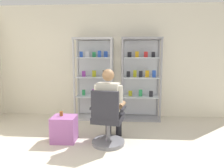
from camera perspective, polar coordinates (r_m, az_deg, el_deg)
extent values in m
cube|color=silver|center=(5.17, 1.57, 6.11)|extent=(6.00, 0.10, 2.70)
cylinder|color=#B7B7BC|center=(4.84, -10.30, 1.10)|extent=(0.05, 0.05, 1.90)
cylinder|color=#B7B7BC|center=(4.71, -0.22, 1.03)|extent=(0.05, 0.05, 1.90)
cylinder|color=#B7B7BC|center=(5.23, -9.23, 1.63)|extent=(0.05, 0.05, 1.90)
cylinder|color=#B7B7BC|center=(5.10, 0.11, 1.58)|extent=(0.05, 0.05, 1.90)
cube|color=#B7B7BC|center=(4.93, -5.10, 12.15)|extent=(0.90, 0.45, 0.04)
cube|color=#B7B7BC|center=(5.14, -4.83, -8.99)|extent=(0.90, 0.45, 0.04)
cube|color=silver|center=(5.16, -4.60, 1.63)|extent=(0.84, 0.02, 1.80)
cube|color=silver|center=(5.01, -4.91, -3.19)|extent=(0.82, 0.39, 0.02)
cube|color=#268C4C|center=(5.05, -7.69, -2.31)|extent=(0.08, 0.05, 0.13)
cube|color=purple|center=(5.00, -4.97, -2.26)|extent=(0.08, 0.05, 0.15)
cube|color=gold|center=(4.95, -2.18, -2.38)|extent=(0.09, 0.04, 0.14)
cube|color=silver|center=(4.95, -4.97, 1.93)|extent=(0.82, 0.39, 0.02)
cube|color=purple|center=(5.01, -7.67, 2.78)|extent=(0.08, 0.05, 0.13)
cube|color=#999919|center=(4.94, -4.88, 2.85)|extent=(0.09, 0.05, 0.14)
cube|color=black|center=(4.93, -2.09, 2.90)|extent=(0.07, 0.05, 0.15)
cube|color=silver|center=(4.92, -5.03, 7.14)|extent=(0.82, 0.39, 0.02)
cube|color=#264CB2|center=(4.96, -8.36, 7.96)|extent=(0.07, 0.05, 0.13)
cube|color=silver|center=(4.96, -6.75, 7.99)|extent=(0.09, 0.04, 0.13)
cube|color=#268C4C|center=(4.96, -4.89, 7.94)|extent=(0.09, 0.06, 0.12)
cube|color=#264CB2|center=(4.85, -3.43, 8.14)|extent=(0.07, 0.04, 0.15)
cube|color=#264CB2|center=(4.93, -1.71, 8.08)|extent=(0.09, 0.04, 0.14)
cylinder|color=gray|center=(4.69, 2.83, 1.00)|extent=(0.05, 0.05, 1.90)
cylinder|color=gray|center=(4.76, 13.12, 0.89)|extent=(0.05, 0.05, 1.90)
cylinder|color=gray|center=(5.09, 2.92, 1.56)|extent=(0.05, 0.05, 1.90)
cylinder|color=gray|center=(5.15, 12.42, 1.45)|extent=(0.05, 0.05, 1.90)
cube|color=gray|center=(4.88, 8.06, 12.14)|extent=(0.90, 0.45, 0.04)
cube|color=gray|center=(5.10, 7.64, -9.19)|extent=(0.90, 0.45, 0.04)
cube|color=silver|center=(5.12, 7.68, 1.53)|extent=(0.84, 0.02, 1.80)
cube|color=silver|center=(4.97, 7.76, -3.35)|extent=(0.82, 0.39, 0.02)
cube|color=#999919|center=(4.95, 4.99, -2.53)|extent=(0.09, 0.05, 0.12)
cube|color=#268C4C|center=(4.93, 7.74, -2.42)|extent=(0.08, 0.05, 0.15)
cube|color=black|center=(4.93, 10.54, -2.63)|extent=(0.09, 0.05, 0.13)
cube|color=silver|center=(4.90, 7.86, 1.82)|extent=(0.82, 0.39, 0.02)
cube|color=black|center=(4.87, 4.45, 2.71)|extent=(0.08, 0.05, 0.13)
cube|color=#999919|center=(4.88, 6.25, 2.84)|extent=(0.08, 0.04, 0.16)
cube|color=black|center=(4.91, 7.80, 2.75)|extent=(0.08, 0.06, 0.14)
cube|color=gold|center=(4.92, 9.53, 2.78)|extent=(0.09, 0.05, 0.15)
cube|color=#264CB2|center=(4.88, 11.34, 2.73)|extent=(0.08, 0.04, 0.16)
cube|color=silver|center=(4.87, 7.96, 7.09)|extent=(0.82, 0.39, 0.02)
cube|color=black|center=(4.90, 4.76, 7.95)|extent=(0.09, 0.05, 0.12)
cube|color=gold|center=(4.87, 6.80, 7.99)|extent=(0.08, 0.03, 0.13)
cube|color=red|center=(4.83, 9.17, 7.92)|extent=(0.09, 0.05, 0.13)
cube|color=black|center=(4.90, 11.16, 7.84)|extent=(0.08, 0.04, 0.12)
cylinder|color=slate|center=(3.74, -1.00, -15.54)|extent=(0.56, 0.56, 0.06)
cylinder|color=slate|center=(3.66, -1.00, -12.60)|extent=(0.07, 0.07, 0.41)
cube|color=#26262D|center=(3.59, -1.01, -9.24)|extent=(0.55, 0.55, 0.10)
cube|color=#26262D|center=(3.32, -1.93, -5.76)|extent=(0.45, 0.15, 0.45)
cube|color=#26262D|center=(3.49, 3.15, -6.70)|extent=(0.09, 0.30, 0.04)
cube|color=#26262D|center=(3.61, -5.04, -6.20)|extent=(0.09, 0.30, 0.04)
cylinder|color=black|center=(3.73, 1.25, -6.99)|extent=(0.20, 0.42, 0.14)
cylinder|color=black|center=(3.99, 1.85, -10.14)|extent=(0.11, 0.11, 0.56)
cylinder|color=black|center=(3.77, -1.74, -6.80)|extent=(0.20, 0.42, 0.14)
cylinder|color=black|center=(4.04, -0.97, -9.94)|extent=(0.11, 0.11, 0.56)
cube|color=beige|center=(3.50, -1.03, -3.77)|extent=(0.39, 0.28, 0.50)
sphere|color=#99704C|center=(3.44, -1.04, 2.44)|extent=(0.20, 0.20, 0.20)
cylinder|color=beige|center=(3.44, 2.20, -2.78)|extent=(0.09, 0.09, 0.28)
cylinder|color=#99704C|center=(3.66, 2.73, -5.64)|extent=(0.13, 0.31, 0.08)
cylinder|color=beige|center=(3.54, -4.17, -2.49)|extent=(0.09, 0.09, 0.28)
cylinder|color=#99704C|center=(3.75, -3.30, -5.31)|extent=(0.13, 0.31, 0.08)
cube|color=#9E599E|center=(3.88, -12.83, -11.78)|extent=(0.41, 0.37, 0.45)
cylinder|color=brown|center=(3.85, -13.62, -7.81)|extent=(0.06, 0.06, 0.08)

